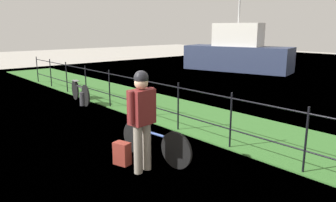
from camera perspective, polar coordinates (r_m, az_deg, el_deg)
ground_plane at (r=6.23m, az=-14.65°, el=-9.52°), size 60.00×60.00×0.00m
grass_strip at (r=8.26m, az=7.43°, el=-3.55°), size 27.00×2.40×0.03m
iron_fence at (r=7.33m, az=1.82°, el=-0.43°), size 18.04×0.04×1.13m
bicycle_main at (r=5.77m, az=-2.46°, el=-7.30°), size 1.63×0.28×0.65m
wooden_crate at (r=5.88m, az=-5.01°, el=-2.45°), size 0.37×0.34×0.27m
terrier_dog at (r=5.81m, az=-4.88°, el=-0.45°), size 0.32×0.17×0.18m
cyclist_person at (r=5.15m, az=-4.67°, el=-2.08°), size 0.31×0.54×1.68m
backpack_on_paving at (r=5.70m, az=-8.14°, el=-9.18°), size 0.32×0.25×0.40m
mooring_bollard at (r=10.20m, az=-14.83°, el=0.38°), size 0.20×0.20×0.41m
bicycle_parked at (r=10.56m, az=-15.32°, el=1.56°), size 1.74×0.34×0.66m
moored_boat_near at (r=18.41m, az=12.15°, el=8.27°), size 6.10×3.25×4.19m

